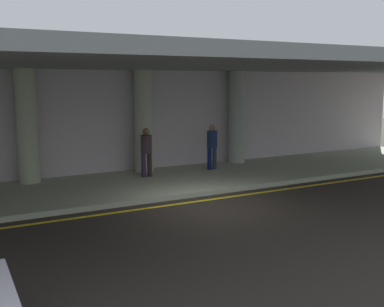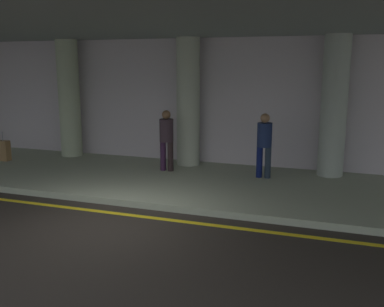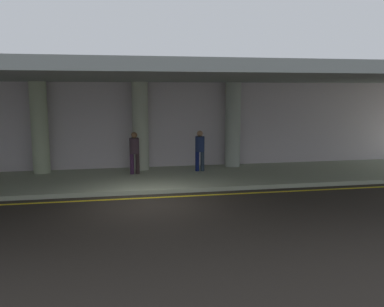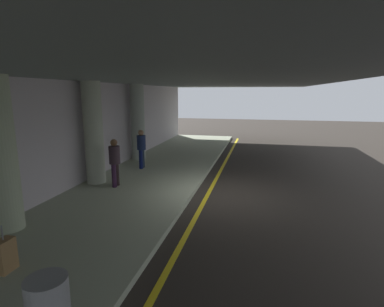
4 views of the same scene
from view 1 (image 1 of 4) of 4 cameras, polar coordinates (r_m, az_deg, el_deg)
The scene contains 10 objects.
ground_plane at distance 12.90m, azimuth 2.24°, elevation -6.41°, with size 60.00×60.00×0.00m, color #2C2722.
sidewalk at distance 15.55m, azimuth -3.54°, elevation -3.48°, with size 26.00×4.20×0.15m, color #9BA48A.
lane_stripe_yellow at distance 13.36m, azimuth 1.03°, elevation -5.85°, with size 26.00×0.14×0.01m, color yellow.
support_column_left_mid at distance 15.70m, azimuth -19.60°, elevation 3.16°, with size 0.67×0.67×3.65m, color #9DA888.
support_column_center at distance 16.76m, azimuth -5.95°, elevation 3.96°, with size 0.67×0.67×3.65m, color #9EA58F.
support_column_right_mid at distance 18.64m, azimuth 5.55°, elevation 4.45°, with size 0.67×0.67×3.65m, color #959D91.
ceiling_overhang at distance 14.75m, azimuth -2.86°, elevation 11.01°, with size 28.00×13.20×0.30m, color gray.
terminal_back_wall at distance 17.33m, azimuth -6.70°, elevation 3.86°, with size 26.00×0.30×3.80m, color #B9AFB4.
traveler_with_luggage at distance 15.89m, azimuth -5.64°, elevation 0.56°, with size 0.38×0.38×1.68m.
person_waiting_for_ride at distance 17.16m, azimuth 2.49°, elevation 1.21°, with size 0.38×0.38×1.68m.
Camera 1 is at (-6.30, -10.73, 3.40)m, focal length 43.35 mm.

